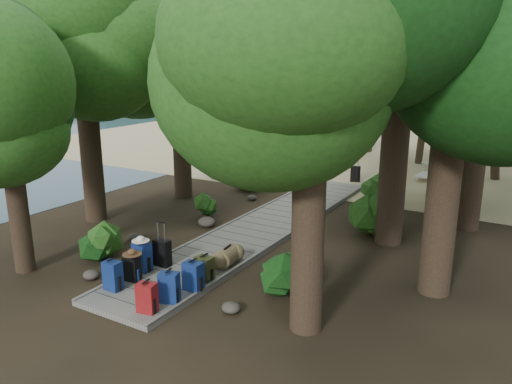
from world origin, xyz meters
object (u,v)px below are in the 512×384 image
Objects in this scene: backpack_left_a at (113,274)px; backpack_right_c at (193,275)px; backpack_right_a at (147,296)px; duffel_right_khaki at (228,256)px; backpack_right_b at (169,286)px; backpack_right_d at (204,267)px; lone_suitcase_on_sand at (355,174)px; backpack_left_c at (142,255)px; suitcase_on_boardwalk at (162,253)px; kayak at (283,160)px; backpack_left_b at (132,267)px; sun_lounger at (426,172)px.

backpack_right_c is (1.45, 0.84, -0.01)m from backpack_left_a.
backpack_left_a is 1.32m from backpack_right_a.
backpack_left_a is 1.09× the size of duffel_right_khaki.
backpack_right_b reaches higher than backpack_right_d.
backpack_right_a reaches higher than lone_suitcase_on_sand.
backpack_left_c is 1.09× the size of backpack_right_c.
backpack_right_b is at bearing -43.66° from suitcase_on_boardwalk.
backpack_right_a is at bearing -107.78° from lone_suitcase_on_sand.
kayak is (-3.22, 12.22, -0.26)m from suitcase_on_boardwalk.
backpack_right_b reaches higher than backpack_left_b.
backpack_right_c is 0.22× the size of kayak.
backpack_left_c is 1.95m from duffel_right_khaki.
backpack_right_b reaches higher than backpack_right_c.
suitcase_on_boardwalk is 0.33× the size of sun_lounger.
duffel_right_khaki is 9.78m from lone_suitcase_on_sand.
backpack_left_b is 0.90× the size of backpack_right_b.
backpack_left_b is at bearing 87.53° from backpack_left_a.
backpack_right_a reaches higher than backpack_left_b.
suitcase_on_boardwalk reaches higher than kayak.
backpack_right_a is at bearing -15.69° from backpack_left_a.
backpack_right_c is 1.53m from suitcase_on_boardwalk.
backpack_right_c reaches higher than kayak.
backpack_right_d is 1.30m from suitcase_on_boardwalk.
sun_lounger is (2.06, 14.22, -0.12)m from backpack_right_a.
suitcase_on_boardwalk is at bearing -101.30° from sun_lounger.
backpack_left_a reaches higher than backpack_right_c.
backpack_right_d is 0.92× the size of suitcase_on_boardwalk.
backpack_right_c reaches higher than suitcase_on_boardwalk.
backpack_right_d is 0.31× the size of sun_lounger.
backpack_right_c is at bearing 70.73° from backpack_right_a.
backpack_right_b is 11.89m from lone_suitcase_on_sand.
backpack_right_a is at bearing -97.91° from duffel_right_khaki.
sun_lounger reaches higher than kayak.
lone_suitcase_on_sand is at bearing 74.53° from backpack_right_b.
duffel_right_khaki is (1.33, 2.29, -0.13)m from backpack_left_a.
kayak is (-4.44, 14.06, -0.27)m from backpack_right_a.
lone_suitcase_on_sand is (0.96, 12.06, -0.14)m from backpack_left_a.
backpack_right_a is at bearing -94.73° from sun_lounger.
duffel_right_khaki is (1.31, 1.76, -0.10)m from backpack_left_b.
backpack_left_b is 2.20m from duffel_right_khaki.
backpack_left_b is at bearing -167.83° from backpack_right_c.
backpack_right_b is (1.52, -0.86, -0.02)m from backpack_left_c.
backpack_left_c is (-0.15, 1.04, 0.02)m from backpack_left_a.
backpack_right_d reaches higher than duffel_right_khaki.
backpack_right_c is 0.54m from backpack_right_d.
backpack_left_a reaches higher than sun_lounger.
backpack_right_a is 1.21m from backpack_right_c.
suitcase_on_boardwalk is at bearing 79.73° from backpack_left_b.
backpack_right_d is (-0.02, 1.20, -0.05)m from backpack_right_b.
backpack_left_c is at bearing -114.95° from lone_suitcase_on_sand.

